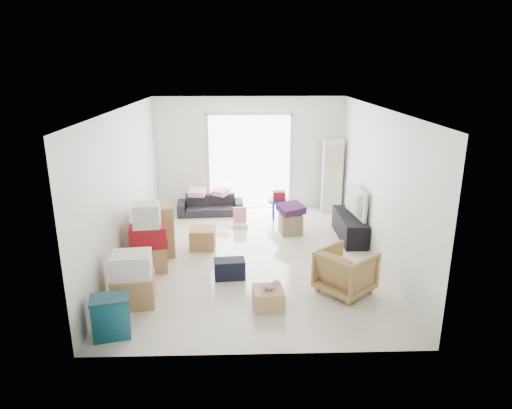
{
  "coord_description": "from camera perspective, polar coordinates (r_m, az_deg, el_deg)",
  "views": [
    {
      "loc": [
        -0.18,
        -7.82,
        3.43
      ],
      "look_at": [
        0.07,
        0.2,
        0.94
      ],
      "focal_mm": 32.0,
      "sensor_mm": 36.0,
      "label": 1
    }
  ],
  "objects": [
    {
      "name": "room_shell",
      "position": [
        8.09,
        -0.45,
        2.36
      ],
      "size": [
        4.98,
        6.48,
        3.18
      ],
      "color": "beige",
      "rests_on": "ground"
    },
    {
      "name": "ac_tower",
      "position": [
        10.98,
        9.47,
        3.56
      ],
      "size": [
        0.45,
        0.3,
        1.75
      ],
      "primitive_type": "cube",
      "color": "silver",
      "rests_on": "room_shell"
    },
    {
      "name": "armchair",
      "position": [
        7.24,
        11.17,
        -7.97
      ],
      "size": [
        1.02,
        1.02,
        0.77
      ],
      "primitive_type": "imported",
      "rotation": [
        0.0,
        0.0,
        2.29
      ],
      "color": "#A27648",
      "rests_on": "room_shell"
    },
    {
      "name": "box_stack_c",
      "position": [
        8.64,
        -12.29,
        -3.24
      ],
      "size": [
        0.71,
        0.7,
        0.95
      ],
      "rotation": [
        0.0,
        0.0,
        0.15
      ],
      "color": "#9B7A46",
      "rests_on": "room_shell"
    },
    {
      "name": "duffel_bag",
      "position": [
        7.66,
        -3.31,
        -8.03
      ],
      "size": [
        0.53,
        0.35,
        0.32
      ],
      "primitive_type": "cube",
      "rotation": [
        0.0,
        0.0,
        0.1
      ],
      "color": "black",
      "rests_on": "room_shell"
    },
    {
      "name": "blanket",
      "position": [
        9.5,
        4.38,
        -0.73
      ],
      "size": [
        0.61,
        0.61,
        0.14
      ],
      "primitive_type": "cube",
      "rotation": [
        0.0,
        0.0,
        0.35
      ],
      "color": "#3D1B45",
      "rests_on": "ottoman"
    },
    {
      "name": "ottoman",
      "position": [
        9.59,
        4.34,
        -2.37
      ],
      "size": [
        0.49,
        0.49,
        0.43
      ],
      "primitive_type": "cube",
      "rotation": [
        0.0,
        0.0,
        0.13
      ],
      "color": "olive",
      "rests_on": "room_shell"
    },
    {
      "name": "pillow_left",
      "position": [
        10.74,
        -7.41,
        2.15
      ],
      "size": [
        0.4,
        0.33,
        0.12
      ],
      "primitive_type": "cube",
      "rotation": [
        0.0,
        0.0,
        -0.11
      ],
      "color": "#EEAEC8",
      "rests_on": "sofa"
    },
    {
      "name": "tv_console",
      "position": [
        9.5,
        11.6,
        -2.72
      ],
      "size": [
        0.44,
        1.45,
        0.48
      ],
      "primitive_type": "cube",
      "color": "black",
      "rests_on": "room_shell"
    },
    {
      "name": "television",
      "position": [
        9.4,
        11.71,
        -0.93
      ],
      "size": [
        0.73,
        1.12,
        0.14
      ],
      "primitive_type": "imported",
      "rotation": [
        0.0,
        0.0,
        1.69
      ],
      "color": "black",
      "rests_on": "tv_console"
    },
    {
      "name": "box_stack_a",
      "position": [
        7.01,
        -15.15,
        -9.12
      ],
      "size": [
        0.67,
        0.58,
        0.81
      ],
      "rotation": [
        0.0,
        0.0,
        0.08
      ],
      "color": "#9B7A46",
      "rests_on": "room_shell"
    },
    {
      "name": "sliding_door",
      "position": [
        11.02,
        -0.81,
        5.8
      ],
      "size": [
        2.1,
        0.04,
        2.33
      ],
      "color": "white",
      "rests_on": "room_shell"
    },
    {
      "name": "loose_box",
      "position": [
        8.89,
        -6.67,
        -4.21
      ],
      "size": [
        0.48,
        0.48,
        0.39
      ],
      "primitive_type": "cube",
      "rotation": [
        0.0,
        0.0,
        -0.02
      ],
      "color": "#9B7A46",
      "rests_on": "room_shell"
    },
    {
      "name": "storage_bins",
      "position": [
        6.38,
        -17.66,
        -13.2
      ],
      "size": [
        0.55,
        0.45,
        0.57
      ],
      "rotation": [
        0.0,
        0.0,
        0.23
      ],
      "color": "#104A5A",
      "rests_on": "room_shell"
    },
    {
      "name": "sofa",
      "position": [
        10.81,
        -5.74,
        0.33
      ],
      "size": [
        1.56,
        0.54,
        0.6
      ],
      "primitive_type": "imported",
      "rotation": [
        0.0,
        0.0,
        0.06
      ],
      "color": "#232227",
      "rests_on": "room_shell"
    },
    {
      "name": "box_stack_b",
      "position": [
        8.06,
        -13.29,
        -4.44
      ],
      "size": [
        0.7,
        0.69,
        1.18
      ],
      "rotation": [
        0.0,
        0.0,
        0.13
      ],
      "color": "#9B7A46",
      "rests_on": "room_shell"
    },
    {
      "name": "pillow_right",
      "position": [
        10.73,
        -4.45,
        2.27
      ],
      "size": [
        0.49,
        0.48,
        0.13
      ],
      "primitive_type": "cube",
      "rotation": [
        0.0,
        0.0,
        -0.65
      ],
      "color": "#EEAEC8",
      "rests_on": "sofa"
    },
    {
      "name": "toy_walker",
      "position": [
        10.0,
        -2.03,
        -2.12
      ],
      "size": [
        0.35,
        0.31,
        0.42
      ],
      "rotation": [
        0.0,
        0.0,
        0.14
      ],
      "color": "silver",
      "rests_on": "room_shell"
    },
    {
      "name": "kids_table",
      "position": [
        10.44,
        2.89,
        0.68
      ],
      "size": [
        0.51,
        0.51,
        0.64
      ],
      "rotation": [
        0.0,
        0.0,
        0.23
      ],
      "color": "#0B13CA",
      "rests_on": "room_shell"
    },
    {
      "name": "wood_crate",
      "position": [
        6.8,
        1.55,
        -11.64
      ],
      "size": [
        0.47,
        0.47,
        0.29
      ],
      "primitive_type": "cube",
      "rotation": [
        0.0,
        0.0,
        0.07
      ],
      "color": "tan",
      "rests_on": "room_shell"
    },
    {
      "name": "plush_bunny",
      "position": [
        6.71,
        1.82,
        -10.04
      ],
      "size": [
        0.27,
        0.17,
        0.14
      ],
      "rotation": [
        0.0,
        0.0,
        0.57
      ],
      "color": "#B2ADA8",
      "rests_on": "wood_crate"
    }
  ]
}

